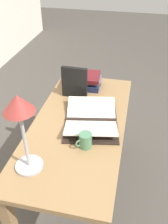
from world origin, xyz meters
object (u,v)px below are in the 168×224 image
object	(u,v)px
open_book	(91,119)
book_stack_tall	(83,80)
coffee_mug	(85,140)
reading_lamp	(20,116)
book_standing_upright	(74,83)

from	to	relation	value
open_book	book_stack_tall	bearing A→B (deg)	8.24
coffee_mug	book_stack_tall	bearing A→B (deg)	13.46
open_book	reading_lamp	distance (m)	0.63
coffee_mug	open_book	bearing A→B (deg)	3.18
book_stack_tall	coffee_mug	world-z (taller)	book_stack_tall
book_standing_upright	reading_lamp	bearing A→B (deg)	177.09
open_book	reading_lamp	size ratio (longest dim) A/B	1.13
book_standing_upright	reading_lamp	world-z (taller)	reading_lamp
book_standing_upright	coffee_mug	distance (m)	0.58
open_book	reading_lamp	bearing A→B (deg)	141.58
book_standing_upright	coffee_mug	size ratio (longest dim) A/B	2.60
open_book	book_standing_upright	xyz separation A→B (m)	(0.28, 0.19, 0.10)
open_book	book_stack_tall	size ratio (longest dim) A/B	1.68
book_standing_upright	coffee_mug	bearing A→B (deg)	-157.47
open_book	book_standing_upright	size ratio (longest dim) A/B	2.12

